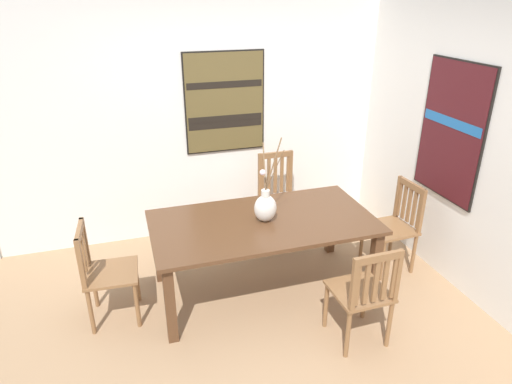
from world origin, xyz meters
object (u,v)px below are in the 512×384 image
object	(u,v)px
dining_table	(263,229)
painting_on_back_wall	(225,103)
chair_1	(104,271)
painting_on_side_wall	(452,131)
chair_0	(279,196)
centerpiece_vase	(265,207)
chair_2	(364,292)
chair_3	(396,224)

from	to	relation	value
dining_table	painting_on_back_wall	xyz separation A→B (m)	(-0.00, 1.32, 0.84)
chair_1	painting_on_side_wall	bearing A→B (deg)	-2.20
chair_1	painting_on_side_wall	distance (m)	3.25
chair_0	painting_on_side_wall	distance (m)	1.86
centerpiece_vase	painting_on_back_wall	world-z (taller)	painting_on_back_wall
chair_0	painting_on_back_wall	distance (m)	1.16
chair_0	chair_2	bearing A→B (deg)	-88.87
chair_2	centerpiece_vase	bearing A→B (deg)	119.89
chair_1	chair_3	xyz separation A→B (m)	(2.72, -0.02, 0.01)
chair_2	painting_on_side_wall	xyz separation A→B (m)	(1.22, 0.77, 0.93)
centerpiece_vase	chair_2	bearing A→B (deg)	-60.11
chair_0	chair_1	distance (m)	2.06
dining_table	centerpiece_vase	world-z (taller)	centerpiece_vase
painting_on_side_wall	chair_0	bearing A→B (deg)	140.86
dining_table	painting_on_side_wall	world-z (taller)	painting_on_side_wall
dining_table	chair_0	distance (m)	1.04
dining_table	chair_1	bearing A→B (deg)	179.72
chair_3	painting_on_back_wall	xyz separation A→B (m)	(-1.36, 1.33, 1.00)
centerpiece_vase	chair_2	xyz separation A→B (m)	(0.50, -0.87, -0.39)
chair_1	chair_2	world-z (taller)	chair_2
chair_3	dining_table	bearing A→B (deg)	179.55
chair_2	chair_3	world-z (taller)	chair_3
chair_2	chair_3	distance (m)	1.21
centerpiece_vase	painting_on_side_wall	world-z (taller)	painting_on_side_wall
painting_on_side_wall	centerpiece_vase	bearing A→B (deg)	176.66
chair_1	chair_3	bearing A→B (deg)	-0.37
centerpiece_vase	chair_3	size ratio (longest dim) A/B	0.82
painting_on_back_wall	painting_on_side_wall	size ratio (longest dim) A/B	0.86
chair_0	painting_on_side_wall	xyz separation A→B (m)	(1.26, -1.02, 0.91)
chair_1	centerpiece_vase	bearing A→B (deg)	-0.77
chair_0	painting_on_back_wall	world-z (taller)	painting_on_back_wall
dining_table	chair_1	distance (m)	1.37
chair_3	painting_on_back_wall	size ratio (longest dim) A/B	0.84
chair_1	chair_0	bearing A→B (deg)	26.15
painting_on_side_wall	chair_2	bearing A→B (deg)	-147.78
chair_0	chair_1	world-z (taller)	chair_0
chair_3	painting_on_back_wall	distance (m)	2.15
painting_on_back_wall	painting_on_side_wall	distance (m)	2.25
chair_0	chair_1	xyz separation A→B (m)	(-1.84, -0.91, -0.04)
chair_0	chair_3	world-z (taller)	chair_0
dining_table	painting_on_side_wall	xyz separation A→B (m)	(1.74, -0.11, 0.77)
dining_table	chair_2	bearing A→B (deg)	-59.68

